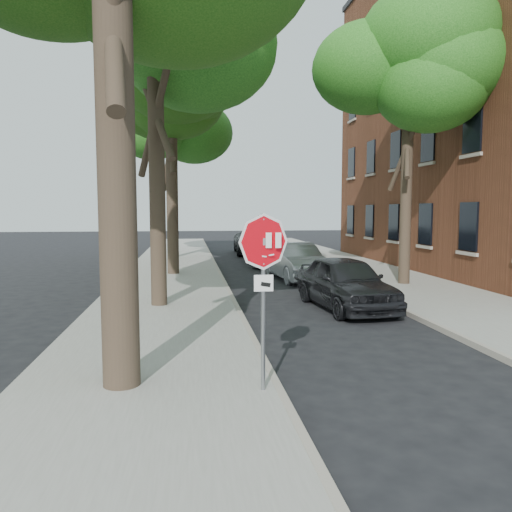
% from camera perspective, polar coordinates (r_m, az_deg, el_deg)
% --- Properties ---
extents(ground, '(120.00, 120.00, 0.00)m').
position_cam_1_polar(ground, '(7.82, 6.08, -15.52)').
color(ground, black).
rests_on(ground, ground).
extents(sidewalk_left, '(4.00, 55.00, 0.12)m').
position_cam_1_polar(sidewalk_left, '(19.30, -9.88, -2.88)').
color(sidewalk_left, gray).
rests_on(sidewalk_left, ground).
extents(sidewalk_right, '(4.00, 55.00, 0.12)m').
position_cam_1_polar(sidewalk_right, '(20.79, 14.25, -2.38)').
color(sidewalk_right, gray).
rests_on(sidewalk_right, ground).
extents(curb_left, '(0.12, 55.00, 0.13)m').
position_cam_1_polar(curb_left, '(19.33, -3.79, -2.79)').
color(curb_left, '#9E9384').
rests_on(curb_left, ground).
extents(curb_right, '(0.12, 55.00, 0.13)m').
position_cam_1_polar(curb_right, '(20.12, 8.83, -2.52)').
color(curb_right, '#9E9384').
rests_on(curb_right, ground).
extents(stop_sign, '(0.76, 0.34, 2.61)m').
position_cam_1_polar(stop_sign, '(7.20, 0.86, -1.30)').
color(stop_sign, gray).
rests_on(stop_sign, sidewalk_left).
extents(tree_mid_a, '(5.59, 5.19, 9.84)m').
position_cam_1_polar(tree_mid_a, '(15.03, -11.61, 23.92)').
color(tree_mid_a, black).
rests_on(tree_mid_a, sidewalk_left).
extents(tree_mid_b, '(5.88, 5.46, 10.36)m').
position_cam_1_polar(tree_mid_b, '(21.86, -9.80, 19.02)').
color(tree_mid_b, black).
rests_on(tree_mid_b, sidewalk_left).
extents(tree_far, '(5.29, 4.91, 9.33)m').
position_cam_1_polar(tree_far, '(28.57, -9.89, 14.14)').
color(tree_far, black).
rests_on(tree_far, sidewalk_left).
extents(tree_right, '(5.29, 4.91, 9.33)m').
position_cam_1_polar(tree_right, '(19.39, 16.90, 18.29)').
color(tree_right, black).
rests_on(tree_right, sidewalk_right).
extents(car_a, '(2.17, 4.52, 1.49)m').
position_cam_1_polar(car_a, '(14.25, 10.19, -2.99)').
color(car_a, black).
rests_on(car_a, ground).
extents(car_b, '(2.05, 4.62, 1.47)m').
position_cam_1_polar(car_b, '(19.85, 4.49, -0.63)').
color(car_b, '#96989D').
rests_on(car_b, ground).
extents(car_c, '(2.39, 5.64, 1.62)m').
position_cam_1_polar(car_c, '(25.41, 1.53, 0.85)').
color(car_c, '#504F54').
rests_on(car_c, ground).
extents(car_d, '(3.00, 6.02, 1.64)m').
position_cam_1_polar(car_d, '(31.40, 0.11, 1.71)').
color(car_d, black).
rests_on(car_d, ground).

